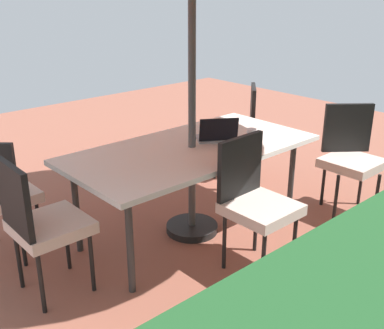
# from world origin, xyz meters

# --- Properties ---
(ground_plane) EXTENTS (10.00, 10.00, 0.02)m
(ground_plane) POSITION_xyz_m (0.00, 0.00, -0.01)
(ground_plane) COLOR #935442
(dining_table) EXTENTS (2.05, 1.01, 0.76)m
(dining_table) POSITION_xyz_m (0.00, 0.00, 0.71)
(dining_table) COLOR white
(dining_table) RESTS_ON ground_plane
(chair_north) EXTENTS (0.46, 0.47, 0.98)m
(chair_north) POSITION_xyz_m (0.02, 0.69, 0.55)
(chair_north) COLOR beige
(chair_north) RESTS_ON ground_plane
(chair_east) EXTENTS (0.46, 0.46, 0.98)m
(chair_east) POSITION_xyz_m (1.31, -0.01, 0.55)
(chair_east) COLOR beige
(chair_east) RESTS_ON ground_plane
(chair_northwest) EXTENTS (0.58, 0.58, 0.98)m
(chair_northwest) POSITION_xyz_m (-1.33, 0.65, 0.55)
(chair_northwest) COLOR beige
(chair_northwest) RESTS_ON ground_plane
(chair_southwest) EXTENTS (0.59, 0.59, 0.98)m
(chair_southwest) POSITION_xyz_m (-1.27, -0.66, 0.55)
(chair_southwest) COLOR beige
(chair_southwest) RESTS_ON ground_plane
(laptop) EXTENTS (0.40, 0.38, 0.21)m
(laptop) POSITION_xyz_m (-0.26, 0.02, 0.81)
(laptop) COLOR gray
(laptop) RESTS_ON dining_table
(cup) EXTENTS (0.08, 0.08, 0.08)m
(cup) POSITION_xyz_m (-0.53, 0.17, 0.80)
(cup) COLOR white
(cup) RESTS_ON dining_table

